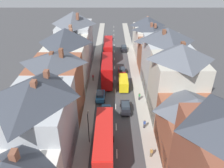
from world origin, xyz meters
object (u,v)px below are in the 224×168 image
(double_decker_bus_far_approaching, at_px, (108,49))
(car_parked_left_b, at_px, (122,71))
(double_decker_bus_lead, at_px, (104,144))
(car_mid_black, at_px, (125,107))
(delivery_van, at_px, (123,83))
(pedestrian_far_left, at_px, (93,77))
(pedestrian_mid_left, at_px, (144,124))
(car_near_silver, at_px, (124,48))
(car_mid_white, at_px, (109,38))
(double_decker_bus_mid_street, at_px, (107,70))
(car_parked_right_a, at_px, (106,113))
(pedestrian_near_right, at_px, (151,152))
(pedestrian_mid_right, at_px, (139,96))
(street_lamp, at_px, (88,126))
(car_near_blue, at_px, (100,96))

(double_decker_bus_far_approaching, distance_m, car_parked_left_b, 10.75)
(double_decker_bus_lead, relative_size, car_mid_black, 2.60)
(delivery_van, bearing_deg, pedestrian_far_left, 154.98)
(pedestrian_mid_left, bearing_deg, double_decker_bus_lead, -135.50)
(car_near_silver, distance_m, car_parked_left_b, 16.57)
(car_mid_white, bearing_deg, double_decker_bus_far_approaching, -90.03)
(double_decker_bus_mid_street, distance_m, car_near_silver, 20.97)
(double_decker_bus_mid_street, distance_m, car_parked_right_a, 13.83)
(double_decker_bus_lead, xyz_separation_m, car_parked_left_b, (3.61, 27.24, -1.99))
(car_near_silver, distance_m, delivery_van, 23.73)
(double_decker_bus_lead, bearing_deg, car_mid_white, 89.99)
(double_decker_bus_lead, relative_size, pedestrian_near_right, 6.71)
(double_decker_bus_mid_street, bearing_deg, pedestrian_mid_right, -51.80)
(car_parked_left_b, relative_size, pedestrian_near_right, 2.39)
(street_lamp, bearing_deg, car_mid_black, 53.52)
(car_near_blue, height_order, car_parked_left_b, car_near_blue)
(double_decker_bus_lead, height_order, double_decker_bus_mid_street, same)
(double_decker_bus_far_approaching, xyz_separation_m, car_near_silver, (4.91, 6.58, -1.98))
(car_near_blue, xyz_separation_m, car_mid_white, (1.30, 38.87, -0.01))
(car_near_silver, relative_size, car_mid_black, 1.05)
(car_parked_right_a, bearing_deg, double_decker_bus_mid_street, 90.04)
(double_decker_bus_far_approaching, relative_size, car_parked_left_b, 2.80)
(car_near_blue, distance_m, car_near_silver, 29.03)
(car_parked_right_a, height_order, car_parked_left_b, car_parked_right_a)
(double_decker_bus_mid_street, height_order, car_near_blue, double_decker_bus_mid_street)
(double_decker_bus_lead, relative_size, car_parked_right_a, 2.42)
(delivery_van, distance_m, pedestrian_near_right, 20.15)
(car_near_silver, distance_m, pedestrian_far_left, 22.05)
(car_parked_left_b, bearing_deg, double_decker_bus_mid_street, -133.69)
(car_near_silver, bearing_deg, double_decker_bus_lead, -96.40)
(double_decker_bus_lead, distance_m, pedestrian_near_right, 6.93)
(delivery_van, xyz_separation_m, pedestrian_near_right, (3.08, -19.91, -0.30))
(double_decker_bus_mid_street, xyz_separation_m, car_parked_right_a, (0.01, -13.68, -1.99))
(car_near_blue, height_order, pedestrian_mid_right, pedestrian_mid_right)
(car_mid_black, distance_m, car_mid_white, 43.00)
(pedestrian_mid_right, bearing_deg, car_near_blue, 177.46)
(pedestrian_mid_right, bearing_deg, pedestrian_far_left, 140.36)
(street_lamp, bearing_deg, car_near_silver, 79.72)
(car_near_blue, distance_m, car_mid_black, 6.31)
(car_near_silver, height_order, pedestrian_mid_right, pedestrian_mid_right)
(pedestrian_near_right, bearing_deg, pedestrian_far_left, 113.47)
(double_decker_bus_lead, xyz_separation_m, car_near_silver, (4.91, 43.75, -1.98))
(car_parked_right_a, distance_m, delivery_van, 10.91)
(car_near_silver, relative_size, delivery_van, 0.84)
(double_decker_bus_lead, relative_size, car_mid_white, 2.63)
(car_parked_left_b, bearing_deg, pedestrian_mid_left, -82.00)
(pedestrian_near_right, bearing_deg, double_decker_bus_lead, -178.74)
(pedestrian_mid_right, distance_m, pedestrian_far_left, 12.98)
(double_decker_bus_far_approaching, bearing_deg, car_mid_black, -82.02)
(car_parked_right_a, height_order, pedestrian_mid_right, pedestrian_mid_right)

